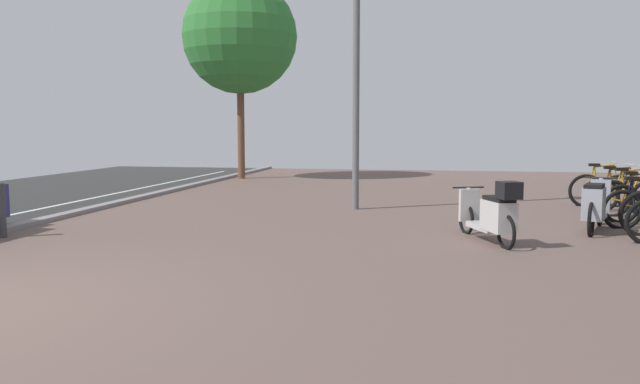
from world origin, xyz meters
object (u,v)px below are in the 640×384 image
bicycle_rack_05 (639,203)px  street_tree (240,36)px  scooter_near (493,214)px  bicycle_rack_06 (630,198)px  bollard_far (2,210)px  scooter_mid (595,206)px  bicycle_rack_08 (602,190)px  lamp_post (356,44)px  bicycle_rack_07 (618,194)px

bicycle_rack_05 → street_tree: bearing=141.7°
scooter_near → street_tree: size_ratio=0.27×
bicycle_rack_06 → bollard_far: 10.96m
bicycle_rack_05 → street_tree: 13.31m
scooter_mid → bollard_far: bearing=-165.7°
scooter_mid → bicycle_rack_05: bearing=51.0°
bicycle_rack_08 → scooter_near: 5.52m
scooter_near → bicycle_rack_05: bearing=44.2°
bicycle_rack_08 → bollard_far: 11.49m
street_tree → bicycle_rack_05: bearing=-38.3°
bicycle_rack_06 → scooter_mid: bearing=-118.0°
lamp_post → street_tree: street_tree is taller
bicycle_rack_06 → street_tree: size_ratio=0.22×
bicycle_rack_06 → bollard_far: (-10.09, -4.30, 0.07)m
street_tree → lamp_post: bearing=-56.0°
bicycle_rack_05 → scooter_near: bicycle_rack_05 is taller
bicycle_rack_06 → street_tree: street_tree is taller
bicycle_rack_05 → bicycle_rack_06: bearing=86.2°
bicycle_rack_08 → lamp_post: bearing=-164.3°
lamp_post → bollard_far: lamp_post is taller
bicycle_rack_05 → bollard_far: 10.65m
scooter_mid → street_tree: 13.36m
bicycle_rack_07 → scooter_near: bicycle_rack_07 is taller
bicycle_rack_07 → bicycle_rack_08: 0.76m
bicycle_rack_08 → scooter_near: (-2.59, -4.88, 0.09)m
scooter_near → street_tree: street_tree is taller
bollard_far → scooter_mid: bearing=14.3°
bicycle_rack_06 → bicycle_rack_05: bearing=-93.8°
street_tree → bollard_far: 12.11m
bicycle_rack_07 → scooter_near: size_ratio=0.80×
scooter_near → lamp_post: 5.15m
bicycle_rack_06 → scooter_near: size_ratio=0.82×
lamp_post → bicycle_rack_06: bearing=-0.8°
bicycle_rack_07 → scooter_near: (-2.72, -4.13, 0.09)m
bicycle_rack_07 → scooter_near: 4.94m
bicycle_rack_05 → lamp_post: size_ratio=0.22×
lamp_post → bollard_far: size_ratio=7.19×
bicycle_rack_06 → street_tree: 12.92m
bicycle_rack_08 → scooter_mid: bearing=-104.4°
bicycle_rack_05 → scooter_mid: bearing=-129.0°
bicycle_rack_08 → street_tree: bearing=150.3°
bicycle_rack_07 → street_tree: street_tree is taller
bicycle_rack_08 → scooter_mid: (-0.90, -3.49, 0.08)m
lamp_post → street_tree: size_ratio=0.94×
bollard_far → bicycle_rack_06: bearing=23.1°
bollard_far → street_tree: bearing=89.3°
bicycle_rack_05 → bollard_far: size_ratio=1.61×
scooter_mid → lamp_post: 5.50m
bicycle_rack_05 → bicycle_rack_06: bicycle_rack_06 is taller
lamp_post → street_tree: 8.53m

